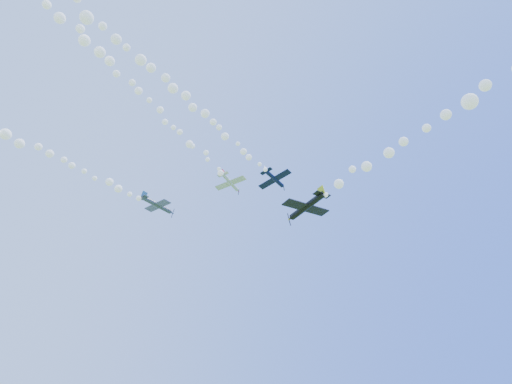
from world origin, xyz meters
TOP-DOWN VIEW (x-y plane):
  - plane_white at (3.46, 1.06)m, footprint 6.08×6.44m
  - smoke_trail_white at (-32.25, -15.53)m, footprint 68.26×32.93m
  - plane_navy at (8.84, -5.88)m, footprint 6.39×6.73m
  - smoke_trail_navy at (-24.53, -17.09)m, footprint 63.25×22.80m
  - plane_grey at (-8.06, 6.83)m, footprint 7.02×7.29m
  - plane_black at (3.96, -19.02)m, footprint 7.75×7.51m

SIDE VIEW (x-z plane):
  - plane_black at x=3.96m, z-range 35.21..37.80m
  - plane_grey at x=-8.06m, z-range 46.30..48.78m
  - smoke_trail_navy at x=-24.53m, z-range 51.40..53.97m
  - plane_navy at x=8.84m, z-range 51.88..53.89m
  - smoke_trail_white at x=-32.25m, z-range 52.60..55.31m
  - plane_white at x=3.46m, z-range 53.10..55.39m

